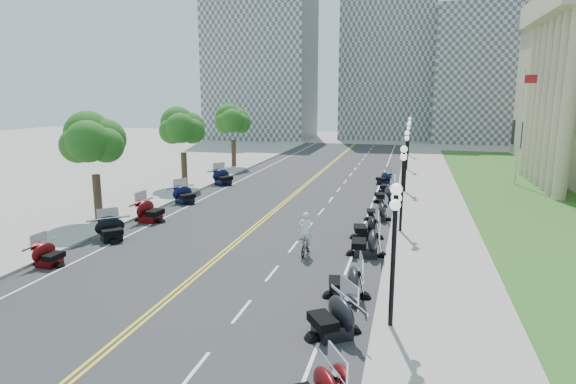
% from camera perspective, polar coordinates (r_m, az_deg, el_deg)
% --- Properties ---
extents(ground, '(160.00, 160.00, 0.00)m').
position_cam_1_polar(ground, '(26.51, -6.13, -5.94)').
color(ground, gray).
extents(road, '(16.00, 90.00, 0.01)m').
position_cam_1_polar(road, '(35.72, -0.51, -1.30)').
color(road, '#333335').
rests_on(road, ground).
extents(centerline_yellow_a, '(0.12, 90.00, 0.00)m').
position_cam_1_polar(centerline_yellow_a, '(35.75, -0.69, -1.28)').
color(centerline_yellow_a, yellow).
rests_on(centerline_yellow_a, road).
extents(centerline_yellow_b, '(0.12, 90.00, 0.00)m').
position_cam_1_polar(centerline_yellow_b, '(35.68, -0.32, -1.30)').
color(centerline_yellow_b, yellow).
rests_on(centerline_yellow_b, road).
extents(edge_line_north, '(0.12, 90.00, 0.00)m').
position_cam_1_polar(edge_line_north, '(34.66, 9.77, -1.85)').
color(edge_line_north, white).
rests_on(edge_line_north, road).
extents(edge_line_south, '(0.12, 90.00, 0.00)m').
position_cam_1_polar(edge_line_south, '(37.84, -9.91, -0.73)').
color(edge_line_south, white).
rests_on(edge_line_south, road).
extents(lane_dash_3, '(0.12, 2.00, 0.00)m').
position_cam_1_polar(lane_dash_3, '(15.22, -10.96, -19.98)').
color(lane_dash_3, white).
rests_on(lane_dash_3, road).
extents(lane_dash_4, '(0.12, 2.00, 0.00)m').
position_cam_1_polar(lane_dash_4, '(18.46, -5.51, -13.89)').
color(lane_dash_4, white).
rests_on(lane_dash_4, road).
extents(lane_dash_5, '(0.12, 2.00, 0.00)m').
position_cam_1_polar(lane_dash_5, '(21.96, -1.90, -9.60)').
color(lane_dash_5, white).
rests_on(lane_dash_5, road).
extents(lane_dash_6, '(0.12, 2.00, 0.00)m').
position_cam_1_polar(lane_dash_6, '(25.60, 0.63, -6.48)').
color(lane_dash_6, white).
rests_on(lane_dash_6, road).
extents(lane_dash_7, '(0.12, 2.00, 0.00)m').
position_cam_1_polar(lane_dash_7, '(29.33, 2.51, -4.14)').
color(lane_dash_7, white).
rests_on(lane_dash_7, road).
extents(lane_dash_8, '(0.12, 2.00, 0.00)m').
position_cam_1_polar(lane_dash_8, '(33.13, 3.95, -2.33)').
color(lane_dash_8, white).
rests_on(lane_dash_8, road).
extents(lane_dash_9, '(0.12, 2.00, 0.00)m').
position_cam_1_polar(lane_dash_9, '(36.97, 5.09, -0.89)').
color(lane_dash_9, white).
rests_on(lane_dash_9, road).
extents(lane_dash_10, '(0.12, 2.00, 0.00)m').
position_cam_1_polar(lane_dash_10, '(40.84, 6.02, 0.27)').
color(lane_dash_10, white).
rests_on(lane_dash_10, road).
extents(lane_dash_11, '(0.12, 2.00, 0.00)m').
position_cam_1_polar(lane_dash_11, '(44.73, 6.78, 1.24)').
color(lane_dash_11, white).
rests_on(lane_dash_11, road).
extents(lane_dash_12, '(0.12, 2.00, 0.00)m').
position_cam_1_polar(lane_dash_12, '(48.64, 7.43, 2.05)').
color(lane_dash_12, white).
rests_on(lane_dash_12, road).
extents(lane_dash_13, '(0.12, 2.00, 0.00)m').
position_cam_1_polar(lane_dash_13, '(52.57, 7.97, 2.73)').
color(lane_dash_13, white).
rests_on(lane_dash_13, road).
extents(lane_dash_14, '(0.12, 2.00, 0.00)m').
position_cam_1_polar(lane_dash_14, '(56.50, 8.45, 3.33)').
color(lane_dash_14, white).
rests_on(lane_dash_14, road).
extents(lane_dash_15, '(0.12, 2.00, 0.00)m').
position_cam_1_polar(lane_dash_15, '(60.44, 8.86, 3.84)').
color(lane_dash_15, white).
rests_on(lane_dash_15, road).
extents(lane_dash_16, '(0.12, 2.00, 0.00)m').
position_cam_1_polar(lane_dash_16, '(64.39, 9.22, 4.29)').
color(lane_dash_16, white).
rests_on(lane_dash_16, road).
extents(lane_dash_17, '(0.12, 2.00, 0.00)m').
position_cam_1_polar(lane_dash_17, '(68.35, 9.54, 4.69)').
color(lane_dash_17, white).
rests_on(lane_dash_17, road).
extents(lane_dash_18, '(0.12, 2.00, 0.00)m').
position_cam_1_polar(lane_dash_18, '(72.31, 9.82, 5.05)').
color(lane_dash_18, white).
rests_on(lane_dash_18, road).
extents(lane_dash_19, '(0.12, 2.00, 0.00)m').
position_cam_1_polar(lane_dash_19, '(76.28, 10.08, 5.37)').
color(lane_dash_19, white).
rests_on(lane_dash_19, road).
extents(sidewalk_north, '(5.00, 90.00, 0.15)m').
position_cam_1_polar(sidewalk_north, '(34.57, 16.56, -2.09)').
color(sidewalk_north, '#9E9991').
rests_on(sidewalk_north, ground).
extents(sidewalk_south, '(5.00, 90.00, 0.15)m').
position_cam_1_polar(sidewalk_south, '(39.68, -15.32, -0.32)').
color(sidewalk_south, '#9E9991').
rests_on(sidewalk_south, ground).
extents(lawn, '(9.00, 60.00, 0.10)m').
position_cam_1_polar(lawn, '(43.22, 25.53, -0.13)').
color(lawn, '#356023').
rests_on(lawn, ground).
extents(distant_block_a, '(18.00, 14.00, 26.00)m').
position_cam_1_polar(distant_block_a, '(89.95, -3.12, 14.71)').
color(distant_block_a, gray).
rests_on(distant_block_a, ground).
extents(distant_block_b, '(16.00, 12.00, 30.00)m').
position_cam_1_polar(distant_block_b, '(92.05, 11.76, 15.67)').
color(distant_block_b, gray).
rests_on(distant_block_b, ground).
extents(distant_block_c, '(20.00, 14.00, 22.00)m').
position_cam_1_polar(distant_block_c, '(89.64, 23.39, 12.54)').
color(distant_block_c, gray).
rests_on(distant_block_c, ground).
extents(street_lamp_1, '(0.50, 1.20, 4.90)m').
position_cam_1_polar(street_lamp_1, '(16.52, 12.37, -7.52)').
color(street_lamp_1, black).
rests_on(street_lamp_1, sidewalk_north).
extents(street_lamp_2, '(0.50, 1.20, 4.90)m').
position_cam_1_polar(street_lamp_2, '(28.15, 13.37, 0.30)').
color(street_lamp_2, black).
rests_on(street_lamp_2, sidewalk_north).
extents(street_lamp_3, '(0.50, 1.20, 4.90)m').
position_cam_1_polar(street_lamp_3, '(40.00, 13.78, 3.53)').
color(street_lamp_3, black).
rests_on(street_lamp_3, sidewalk_north).
extents(street_lamp_4, '(0.50, 1.20, 4.90)m').
position_cam_1_polar(street_lamp_4, '(51.92, 14.01, 5.28)').
color(street_lamp_4, black).
rests_on(street_lamp_4, sidewalk_north).
extents(street_lamp_5, '(0.50, 1.20, 4.90)m').
position_cam_1_polar(street_lamp_5, '(63.87, 14.15, 6.37)').
color(street_lamp_5, black).
rests_on(street_lamp_5, sidewalk_north).
extents(flagpole, '(1.10, 0.20, 10.00)m').
position_cam_1_polar(flagpole, '(46.61, 25.76, 6.78)').
color(flagpole, silver).
rests_on(flagpole, ground).
extents(tree_2, '(4.80, 4.80, 9.20)m').
position_cam_1_polar(tree_2, '(32.08, -22.05, 5.00)').
color(tree_2, '#235619').
rests_on(tree_2, sidewalk_south).
extents(tree_3, '(4.80, 4.80, 9.20)m').
position_cam_1_polar(tree_3, '(42.29, -12.38, 6.94)').
color(tree_3, '#235619').
rests_on(tree_3, sidewalk_south).
extents(tree_4, '(4.80, 4.80, 9.20)m').
position_cam_1_polar(tree_4, '(53.26, -6.53, 8.01)').
color(tree_4, '#235619').
rests_on(tree_4, sidewalk_south).
extents(motorcycle_n_3, '(3.00, 3.00, 1.50)m').
position_cam_1_polar(motorcycle_n_3, '(16.47, 5.27, -14.32)').
color(motorcycle_n_3, black).
rests_on(motorcycle_n_3, road).
extents(motorcycle_n_4, '(2.42, 2.42, 1.44)m').
position_cam_1_polar(motorcycle_n_4, '(19.39, 6.87, -10.36)').
color(motorcycle_n_4, black).
rests_on(motorcycle_n_4, road).
extents(motorcycle_n_5, '(2.36, 2.36, 1.55)m').
position_cam_1_polar(motorcycle_n_5, '(24.29, 9.24, -5.75)').
color(motorcycle_n_5, black).
rests_on(motorcycle_n_5, road).
extents(motorcycle_n_6, '(2.40, 2.40, 1.43)m').
position_cam_1_polar(motorcycle_n_6, '(27.17, 9.25, -4.02)').
color(motorcycle_n_6, black).
rests_on(motorcycle_n_6, road).
extents(motorcycle_n_7, '(2.22, 2.22, 1.33)m').
position_cam_1_polar(motorcycle_n_7, '(31.19, 10.54, -2.14)').
color(motorcycle_n_7, black).
rests_on(motorcycle_n_7, road).
extents(motorcycle_n_8, '(2.51, 2.51, 1.39)m').
position_cam_1_polar(motorcycle_n_8, '(36.40, 11.38, -0.17)').
color(motorcycle_n_8, black).
rests_on(motorcycle_n_8, road).
extents(motorcycle_n_9, '(1.92, 1.92, 1.26)m').
position_cam_1_polar(motorcycle_n_9, '(40.14, 11.73, 0.80)').
color(motorcycle_n_9, black).
rests_on(motorcycle_n_9, road).
extents(motorcycle_n_10, '(2.50, 2.50, 1.24)m').
position_cam_1_polar(motorcycle_n_10, '(43.83, 11.31, 1.69)').
color(motorcycle_n_10, black).
rests_on(motorcycle_n_10, road).
extents(motorcycle_s_4, '(1.85, 1.85, 1.25)m').
position_cam_1_polar(motorcycle_s_4, '(25.29, -26.52, -6.50)').
color(motorcycle_s_4, '#590A0C').
rests_on(motorcycle_s_4, road).
extents(motorcycle_s_5, '(2.84, 2.84, 1.41)m').
position_cam_1_polar(motorcycle_s_5, '(28.17, -20.24, -4.06)').
color(motorcycle_s_5, black).
rests_on(motorcycle_s_5, road).
extents(motorcycle_s_6, '(2.34, 2.34, 1.56)m').
position_cam_1_polar(motorcycle_s_6, '(31.52, -16.04, -2.04)').
color(motorcycle_s_6, '#590A0C').
rests_on(motorcycle_s_6, road).
extents(motorcycle_s_7, '(2.84, 2.84, 1.45)m').
position_cam_1_polar(motorcycle_s_7, '(36.26, -12.15, -0.20)').
color(motorcycle_s_7, black).
rests_on(motorcycle_s_7, road).
extents(motorcycle_s_9, '(3.08, 3.08, 1.56)m').
position_cam_1_polar(motorcycle_s_9, '(43.17, -7.70, 1.88)').
color(motorcycle_s_9, black).
rests_on(motorcycle_s_9, road).
extents(bicycle, '(0.51, 1.61, 0.96)m').
position_cam_1_polar(bicycle, '(24.20, 2.10, -6.39)').
color(bicycle, '#A51414').
rests_on(bicycle, road).
extents(cyclist_rider, '(0.68, 0.45, 1.87)m').
position_cam_1_polar(cyclist_rider, '(23.81, 2.12, -3.16)').
color(cyclist_rider, white).
rests_on(cyclist_rider, bicycle).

